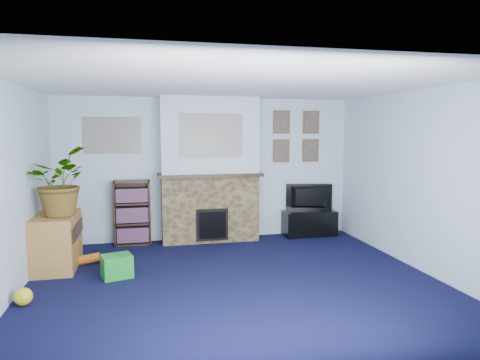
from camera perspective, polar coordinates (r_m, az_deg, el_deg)
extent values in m
cube|color=black|center=(5.41, -0.64, -13.45)|extent=(5.00, 4.50, 0.01)
cube|color=white|center=(5.11, -0.68, 12.74)|extent=(5.00, 4.50, 0.01)
cube|color=silver|center=(7.33, -4.28, 1.47)|extent=(5.00, 0.04, 2.40)
cube|color=silver|center=(2.99, 8.31, -6.13)|extent=(5.00, 0.04, 2.40)
cube|color=silver|center=(5.22, -28.61, -1.41)|extent=(0.04, 4.50, 2.40)
cube|color=silver|center=(6.14, 22.82, -0.03)|extent=(0.04, 4.50, 2.40)
cube|color=brown|center=(7.22, -4.01, -3.82)|extent=(1.60, 0.40, 1.10)
cube|color=brown|center=(7.10, -4.09, 5.75)|extent=(1.60, 0.40, 1.30)
cube|color=brown|center=(7.11, -4.01, 0.70)|extent=(1.72, 0.50, 0.05)
cube|color=brown|center=(7.06, -3.74, -5.96)|extent=(0.52, 0.08, 0.52)
cube|color=brown|center=(7.02, -3.69, -6.03)|extent=(0.44, 0.02, 0.44)
cube|color=gray|center=(6.89, -3.83, 5.98)|extent=(1.00, 0.03, 0.68)
cube|color=gray|center=(7.22, -16.63, 5.75)|extent=(0.90, 0.03, 0.58)
cube|color=brown|center=(7.57, 5.55, 7.68)|extent=(0.30, 0.03, 0.40)
cube|color=brown|center=(7.76, 9.45, 7.60)|extent=(0.30, 0.03, 0.40)
cube|color=brown|center=(7.58, 5.51, 3.90)|extent=(0.30, 0.03, 0.40)
cube|color=brown|center=(7.77, 9.38, 3.91)|extent=(0.30, 0.03, 0.40)
cube|color=black|center=(7.72, 9.23, -5.66)|extent=(0.93, 0.39, 0.44)
imported|color=black|center=(7.66, 9.24, -2.34)|extent=(0.82, 0.31, 0.47)
cube|color=black|center=(7.33, -14.12, -4.05)|extent=(0.58, 0.02, 1.05)
cube|color=black|center=(7.21, -16.33, -4.28)|extent=(0.03, 0.28, 1.05)
cube|color=black|center=(7.20, -11.95, -4.18)|extent=(0.03, 0.28, 1.05)
cube|color=black|center=(7.31, -14.03, -8.16)|extent=(0.56, 0.28, 0.03)
cube|color=black|center=(7.23, -14.10, -5.60)|extent=(0.56, 0.28, 0.03)
cube|color=black|center=(7.17, -14.18, -3.02)|extent=(0.56, 0.28, 0.03)
cube|color=black|center=(7.12, -14.26, -0.20)|extent=(0.56, 0.28, 0.03)
cube|color=black|center=(7.26, -14.07, -7.00)|extent=(0.50, 0.22, 0.24)
cube|color=black|center=(7.19, -14.14, -4.44)|extent=(0.50, 0.22, 0.24)
cube|color=black|center=(7.14, -14.21, -1.92)|extent=(0.50, 0.22, 0.22)
cube|color=#A26F33|center=(6.34, -23.23, -7.67)|extent=(0.52, 0.94, 0.73)
imported|color=#26661E|center=(6.13, -23.21, -0.19)|extent=(0.84, 0.92, 0.91)
cube|color=gold|center=(7.07, -4.31, 1.45)|extent=(0.11, 0.06, 0.15)
cylinder|color=#B2BFC6|center=(7.13, -1.43, 1.59)|extent=(0.05, 0.05, 0.15)
sphere|color=gray|center=(7.02, -8.28, 1.32)|extent=(0.12, 0.12, 0.12)
cylinder|color=orange|center=(7.23, 2.02, 1.49)|extent=(0.06, 0.06, 0.11)
cube|color=#198C26|center=(5.75, -16.09, -11.02)|extent=(0.43, 0.38, 0.29)
sphere|color=yellow|center=(5.25, -26.92, -13.76)|extent=(0.19, 0.19, 0.19)
cube|color=orange|center=(6.15, -24.17, -10.47)|extent=(0.24, 0.24, 0.22)
cylinder|color=orange|center=(6.43, -19.41, -9.88)|extent=(0.29, 0.13, 0.17)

